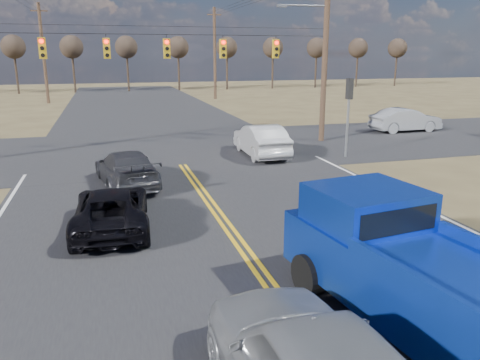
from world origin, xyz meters
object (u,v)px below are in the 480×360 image
object	(u,v)px
dgrey_car_queue	(127,168)
cross_car_east_near	(406,120)
pickup_truck	(413,271)
white_car_queue	(261,140)
black_suv	(112,209)

from	to	relation	value
dgrey_car_queue	cross_car_east_near	bearing A→B (deg)	-163.57
pickup_truck	cross_car_east_near	size ratio (longest dim) A/B	1.39
white_car_queue	cross_car_east_near	distance (m)	12.57
dgrey_car_queue	cross_car_east_near	xyz separation A→B (m)	(18.55, 8.49, 0.08)
white_car_queue	dgrey_car_queue	distance (m)	7.88
pickup_truck	white_car_queue	world-z (taller)	pickup_truck
white_car_queue	dgrey_car_queue	xyz separation A→B (m)	(-6.86, -3.89, -0.11)
dgrey_car_queue	cross_car_east_near	distance (m)	20.40
black_suv	pickup_truck	bearing A→B (deg)	131.04
white_car_queue	dgrey_car_queue	size ratio (longest dim) A/B	1.02
cross_car_east_near	pickup_truck	bearing A→B (deg)	144.49
dgrey_car_queue	cross_car_east_near	world-z (taller)	cross_car_east_near
dgrey_car_queue	pickup_truck	bearing A→B (deg)	103.63
pickup_truck	dgrey_car_queue	xyz separation A→B (m)	(-4.65, 11.64, -0.46)
black_suv	white_car_queue	distance (m)	11.47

